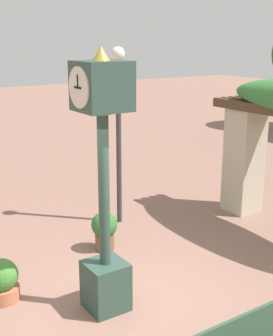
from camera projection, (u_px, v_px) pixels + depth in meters
ground_plane at (128, 308)px, 6.41m from camera, size 60.00×60.00×0.00m
pedestal_clock at (104, 182)px, 5.93m from camera, size 0.60×0.65×3.48m
potted_plant_near_left at (104, 229)px, 8.07m from camera, size 0.45×0.45×0.69m
potted_plant_far_left at (2, 281)px, 6.54m from camera, size 0.47×0.47×0.61m
lamp_post at (118, 113)px, 8.84m from camera, size 0.26×0.26×3.42m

